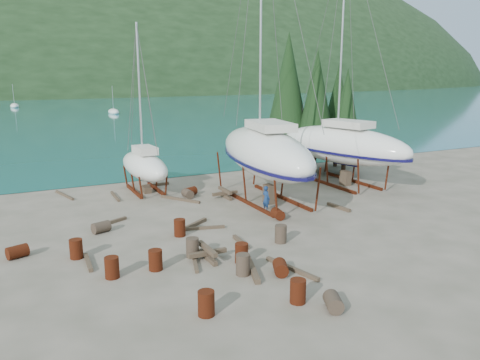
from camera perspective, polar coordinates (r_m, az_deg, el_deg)
name	(u,v)px	position (r m, az deg, el deg)	size (l,w,h in m)	color
ground	(249,237)	(23.85, 1.16, -6.92)	(600.00, 600.00, 0.00)	#5A5647
bay_water	(20,87)	(335.11, -25.28, 10.18)	(700.00, 700.00, 0.00)	#176F75
far_hill	(19,87)	(340.11, -25.31, 10.20)	(800.00, 360.00, 110.00)	#1B3018
far_house_right	(106,87)	(213.79, -16.03, 10.90)	(6.60, 5.60, 5.60)	beige
cypress_near_right	(316,102)	(39.36, 9.29, 9.32)	(3.60, 3.60, 10.00)	black
cypress_mid_right	(346,114)	(38.75, 12.80, 7.83)	(3.06, 3.06, 8.50)	black
cypress_back_left	(288,91)	(40.13, 5.87, 10.73)	(4.14, 4.14, 11.50)	black
cypress_far_right	(338,108)	(42.00, 11.81, 8.63)	(3.24, 3.24, 9.00)	black
moored_boat_mid	(114,112)	(102.22, -15.17, 8.02)	(2.00, 5.00, 6.05)	white
moored_boat_far	(15,106)	(130.10, -25.79, 8.13)	(2.00, 5.00, 6.05)	white
large_sailboat_near	(265,151)	(29.77, 3.02, 3.49)	(5.83, 13.27, 20.20)	white
large_sailboat_far	(342,144)	(35.48, 12.35, 4.26)	(5.83, 11.99, 18.23)	white
small_sailboat_shore	(144,165)	(33.09, -11.59, 1.77)	(2.57, 7.22, 11.39)	white
worker	(266,199)	(28.03, 3.20, -2.27)	(0.57, 0.37, 1.55)	navy
drum_0	(155,260)	(20.17, -10.27, -9.57)	(0.58, 0.58, 0.88)	#5F2310
drum_1	(333,302)	(17.12, 11.31, -14.39)	(0.58, 0.58, 0.88)	#2D2823
drum_2	(17,252)	(23.38, -25.50, -7.88)	(0.58, 0.58, 0.88)	#5F2310
drum_3	(206,303)	(16.45, -4.14, -14.76)	(0.58, 0.58, 0.88)	#5F2310
drum_4	(190,191)	(31.83, -6.11, -1.40)	(0.58, 0.58, 0.88)	#5F2310
drum_5	(281,234)	(23.01, 4.99, -6.56)	(0.58, 0.58, 0.88)	#2D2823
drum_6	(278,214)	(26.71, 4.63, -4.14)	(0.58, 0.58, 0.88)	#5F2310
drum_7	(298,291)	(17.35, 7.07, -13.30)	(0.58, 0.58, 0.88)	#5F2310
drum_8	(76,249)	(22.28, -19.35, -7.92)	(0.58, 0.58, 0.88)	#5F2310
drum_10	(242,253)	(20.57, 0.19, -8.90)	(0.58, 0.58, 0.88)	#5F2310
drum_11	(188,194)	(31.27, -6.40, -1.66)	(0.58, 0.58, 0.88)	#2D2823
drum_12	(280,268)	(19.57, 4.96, -10.60)	(0.58, 0.58, 0.88)	#5F2310
drum_13	(112,267)	(19.82, -15.35, -10.25)	(0.58, 0.58, 0.88)	#5F2310
drum_14	(180,228)	(24.02, -7.36, -5.78)	(0.58, 0.58, 0.88)	#5F2310
drum_15	(101,227)	(25.42, -16.57, -5.53)	(0.58, 0.58, 0.88)	#2D2823
drum_16	(192,248)	(21.30, -5.81, -8.19)	(0.58, 0.58, 0.88)	#2D2823
drum_17	(243,265)	(19.41, 0.36, -10.27)	(0.58, 0.58, 0.88)	#2D2823
timber_0	(64,195)	(33.72, -20.61, -1.74)	(0.14, 2.95, 0.14)	brown
timber_1	(339,207)	(29.29, 11.93, -3.25)	(0.19, 1.92, 0.19)	brown
timber_3	(194,260)	(20.90, -5.57, -9.69)	(0.15, 2.58, 0.15)	brown
timber_4	(111,222)	(26.77, -15.48, -4.99)	(0.17, 2.09, 0.17)	brown
timber_5	(292,269)	(20.06, 6.33, -10.68)	(0.16, 2.96, 0.16)	brown
timber_6	(156,185)	(34.96, -10.25, -0.58)	(0.19, 2.04, 0.19)	brown
timber_7	(241,242)	(22.89, 0.10, -7.55)	(0.17, 1.75, 0.17)	brown
timber_8	(195,224)	(25.57, -5.54, -5.39)	(0.19, 2.05, 0.19)	brown
timber_9	(115,196)	(32.36, -14.98, -1.93)	(0.15, 2.53, 0.15)	brown
timber_10	(180,199)	(30.73, -7.28, -2.35)	(0.16, 3.07, 0.16)	brown
timber_11	(200,228)	(24.98, -4.90, -5.86)	(0.15, 2.65, 0.15)	brown
timber_12	(88,262)	(21.58, -18.01, -9.51)	(0.17, 1.95, 0.17)	brown
timber_16	(252,268)	(19.90, 1.46, -10.69)	(0.23, 2.72, 0.23)	brown
timber_pile_fore	(207,253)	(21.01, -3.99, -8.87)	(1.80, 1.80, 0.60)	brown
timber_pile_aft	(225,193)	(31.15, -1.84, -1.62)	(1.80, 1.80, 0.60)	brown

